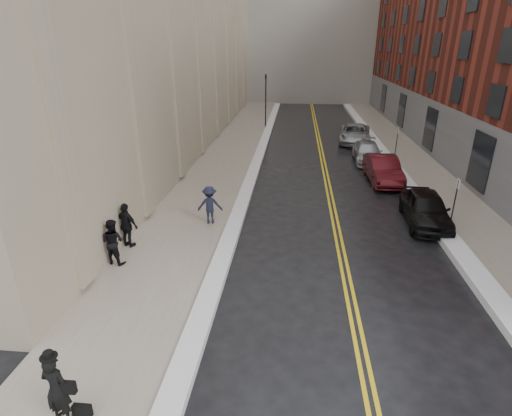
% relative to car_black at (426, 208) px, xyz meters
% --- Properties ---
extents(ground, '(160.00, 160.00, 0.00)m').
position_rel_car_black_xyz_m(ground, '(-6.64, -7.93, -0.77)').
color(ground, black).
rests_on(ground, ground).
extents(sidewalk_left, '(4.00, 64.00, 0.15)m').
position_rel_car_black_xyz_m(sidewalk_left, '(-11.14, 8.07, -0.70)').
color(sidewalk_left, gray).
rests_on(sidewalk_left, ground).
extents(sidewalk_right, '(3.00, 64.00, 0.15)m').
position_rel_car_black_xyz_m(sidewalk_right, '(2.36, 8.07, -0.70)').
color(sidewalk_right, gray).
rests_on(sidewalk_right, ground).
extents(lane_stripe_a, '(0.12, 64.00, 0.01)m').
position_rel_car_black_xyz_m(lane_stripe_a, '(-4.26, 8.07, -0.77)').
color(lane_stripe_a, gold).
rests_on(lane_stripe_a, ground).
extents(lane_stripe_b, '(0.12, 64.00, 0.01)m').
position_rel_car_black_xyz_m(lane_stripe_b, '(-4.02, 8.07, -0.77)').
color(lane_stripe_b, gold).
rests_on(lane_stripe_b, ground).
extents(snow_ridge_left, '(0.70, 60.80, 0.26)m').
position_rel_car_black_xyz_m(snow_ridge_left, '(-8.84, 8.07, -0.64)').
color(snow_ridge_left, white).
rests_on(snow_ridge_left, ground).
extents(snow_ridge_right, '(0.85, 60.80, 0.30)m').
position_rel_car_black_xyz_m(snow_ridge_right, '(0.51, 8.07, -0.62)').
color(snow_ridge_right, white).
rests_on(snow_ridge_right, ground).
extents(traffic_signal, '(0.18, 0.15, 5.20)m').
position_rel_car_black_xyz_m(traffic_signal, '(-9.24, 22.07, 2.31)').
color(traffic_signal, black).
rests_on(traffic_signal, ground).
extents(parking_sign_near, '(0.06, 0.35, 2.23)m').
position_rel_car_black_xyz_m(parking_sign_near, '(1.26, 0.07, 0.59)').
color(parking_sign_near, black).
rests_on(parking_sign_near, ground).
extents(parking_sign_far, '(0.06, 0.35, 2.23)m').
position_rel_car_black_xyz_m(parking_sign_far, '(1.26, 12.07, 0.59)').
color(parking_sign_far, black).
rests_on(parking_sign_far, ground).
extents(car_black, '(2.07, 4.62, 1.54)m').
position_rel_car_black_xyz_m(car_black, '(0.00, 0.00, 0.00)').
color(car_black, black).
rests_on(car_black, ground).
extents(car_maroon, '(1.83, 4.82, 1.57)m').
position_rel_car_black_xyz_m(car_maroon, '(-0.80, 6.09, 0.01)').
color(car_maroon, '#410B0F').
rests_on(car_maroon, ground).
extents(car_silver_near, '(1.99, 4.68, 1.35)m').
position_rel_car_black_xyz_m(car_silver_near, '(-1.00, 10.67, -0.10)').
color(car_silver_near, '#97989E').
rests_on(car_silver_near, ground).
extents(car_silver_far, '(3.23, 5.73, 1.51)m').
position_rel_car_black_xyz_m(car_silver_far, '(-1.15, 16.72, -0.02)').
color(car_silver_far, '#9B9EA3').
rests_on(car_silver_far, ground).
extents(pedestrian_main, '(0.68, 0.49, 1.76)m').
position_rel_car_black_xyz_m(pedestrian_main, '(-11.09, -11.94, 0.26)').
color(pedestrian_main, black).
rests_on(pedestrian_main, sidewalk_left).
extents(pedestrian_a, '(1.01, 0.87, 1.79)m').
position_rel_car_black_xyz_m(pedestrian_a, '(-12.84, -5.22, 0.27)').
color(pedestrian_a, black).
rests_on(pedestrian_a, sidewalk_left).
extents(pedestrian_b, '(1.23, 0.80, 1.78)m').
position_rel_car_black_xyz_m(pedestrian_b, '(-9.98, -1.25, 0.27)').
color(pedestrian_b, black).
rests_on(pedestrian_b, sidewalk_left).
extents(pedestrian_c, '(1.20, 0.84, 1.89)m').
position_rel_car_black_xyz_m(pedestrian_c, '(-12.84, -3.89, 0.32)').
color(pedestrian_c, black).
rests_on(pedestrian_c, sidewalk_left).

